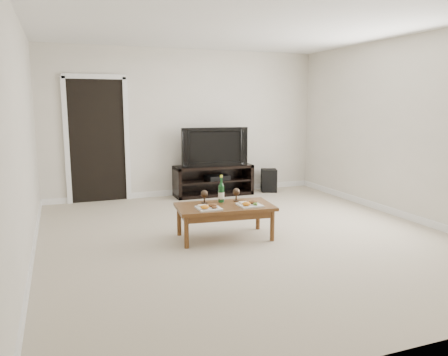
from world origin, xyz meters
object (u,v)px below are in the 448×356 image
Objects in this scene: subwoofer at (269,180)px; coffee_table at (225,222)px; media_console at (213,180)px; television at (213,146)px.

subwoofer is 3.01m from coffee_table.
media_console is 3.34× the size of subwoofer.
media_console reaches higher than coffee_table.
media_console is 1.10m from subwoofer.
coffee_table is at bearing -101.28° from television.
television reaches higher than subwoofer.
television is at bearing 0.00° from media_console.
media_console is at bearing -162.82° from subwoofer.
media_console is 2.57m from coffee_table.
coffee_table is (-0.72, -2.46, -0.68)m from television.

